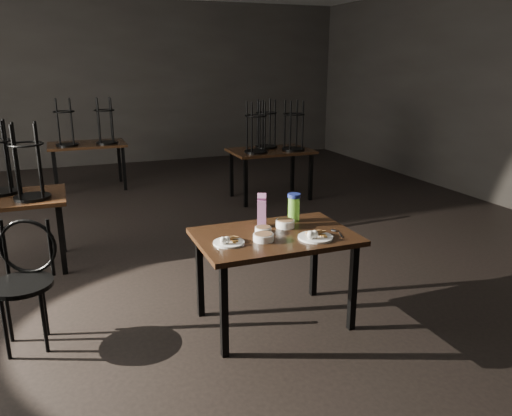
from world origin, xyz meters
name	(u,v)px	position (x,y,z in m)	size (l,w,h in m)	color
room	(152,24)	(-0.06, 0.01, 2.33)	(12.00, 12.04, 3.22)	black
main_table	(275,244)	(0.58, -1.17, 0.67)	(1.20, 0.80, 0.75)	black
plate_left	(229,241)	(0.19, -1.24, 0.77)	(0.23, 0.23, 0.07)	white
plate_right	(315,235)	(0.83, -1.37, 0.77)	(0.26, 0.26, 0.09)	white
bowl_near	(263,230)	(0.51, -1.12, 0.78)	(0.13, 0.13, 0.05)	white
bowl_far	(285,223)	(0.73, -1.05, 0.78)	(0.15, 0.15, 0.06)	white
bowl_big	(263,237)	(0.45, -1.28, 0.78)	(0.15, 0.15, 0.05)	white
juice_carton	(262,211)	(0.56, -0.97, 0.88)	(0.09, 0.09, 0.28)	#971B7B
water_bottle	(294,207)	(0.86, -0.93, 0.87)	(0.13, 0.13, 0.23)	#71C439
spoon	(335,231)	(1.04, -1.29, 0.75)	(0.06, 0.21, 0.01)	silver
bentwood_chair	(24,273)	(-1.22, -0.78, 0.55)	(0.49, 0.48, 0.93)	black
bg_table_right	(271,148)	(2.04, 2.33, 0.78)	(1.20, 0.80, 1.48)	black
bg_table_far	(87,144)	(-0.50, 3.95, 0.75)	(1.20, 0.80, 1.48)	black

